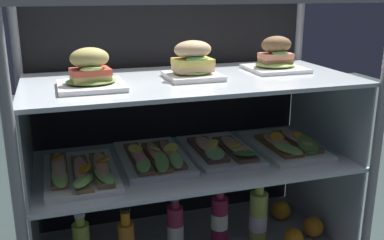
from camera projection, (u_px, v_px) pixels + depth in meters
case_frame at (179, 113)px, 1.66m from camera, size 1.13×0.56×0.95m
riser_lower_tier at (192, 206)px, 1.60m from camera, size 1.07×0.49×0.33m
shelf_lower_glass at (192, 161)px, 1.55m from camera, size 1.09×0.51×0.01m
riser_upper_tier at (192, 122)px, 1.51m from camera, size 1.07×0.49×0.28m
shelf_upper_glass at (192, 80)px, 1.47m from camera, size 1.09×0.51×0.01m
plated_roll_sandwich_far_left at (90, 74)px, 1.30m from camera, size 0.19×0.19×0.12m
plated_roll_sandwich_right_of_center at (193, 63)px, 1.44m from camera, size 0.17×0.17×0.12m
plated_roll_sandwich_mid_right at (276, 59)px, 1.59m from camera, size 0.20×0.20×0.12m
open_sandwich_tray_far_right at (81, 172)px, 1.39m from camera, size 0.22×0.38×0.06m
open_sandwich_tray_right_of_center at (154, 157)px, 1.52m from camera, size 0.22×0.37×0.06m
open_sandwich_tray_left_of_center at (221, 149)px, 1.59m from camera, size 0.22×0.36×0.06m
open_sandwich_tray_near_right_corner at (287, 144)px, 1.65m from camera, size 0.22×0.36×0.06m
juice_bottle_front_middle at (175, 230)px, 1.58m from camera, size 0.06×0.06×0.22m
juice_bottle_front_left_end at (219, 220)px, 1.63m from camera, size 0.06×0.06×0.23m
juice_bottle_back_left at (258, 216)px, 1.68m from camera, size 0.07×0.07×0.23m
orange_fruit_beside_bottles at (294, 238)px, 1.64m from camera, size 0.07×0.07×0.07m
orange_fruit_near_left_post at (281, 210)px, 1.84m from camera, size 0.08×0.08×0.08m
orange_fruit_rolled_forward at (313, 227)px, 1.71m from camera, size 0.08×0.08×0.08m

